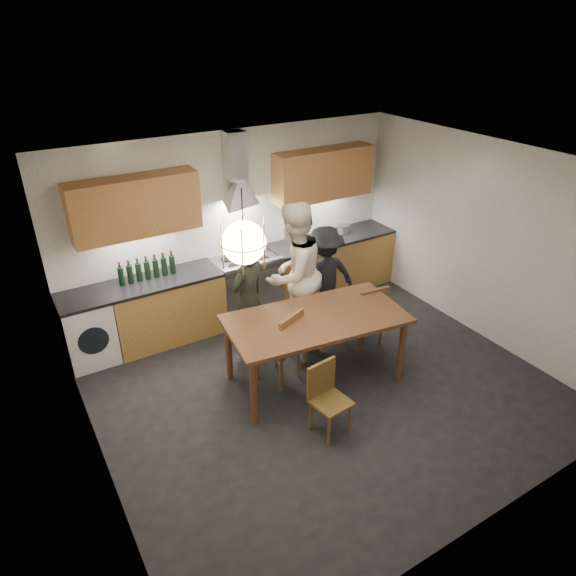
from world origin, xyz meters
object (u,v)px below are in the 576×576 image
person_mid (293,274)px  person_right (324,276)px  person_left (248,298)px  chair_front (326,393)px  chair_back_left (284,343)px  stock_pot (343,229)px  wine_bottles (147,268)px  dining_table (316,325)px  mixing_bowl (304,243)px

person_mid → person_right: size_ratio=1.33×
person_mid → person_right: (0.58, 0.14, -0.24)m
person_left → person_mid: person_mid is taller
chair_front → person_left: 1.73m
chair_back_left → person_left: person_left is taller
person_left → chair_front: bearing=67.3°
chair_front → stock_pot: bearing=44.5°
person_mid → wine_bottles: bearing=-49.8°
dining_table → mixing_bowl: 1.98m
wine_bottles → person_left: bearing=-43.3°
chair_front → person_left: (-0.02, 1.70, 0.31)m
chair_front → person_mid: size_ratio=0.42×
chair_front → stock_pot: (2.10, 2.57, 0.51)m
chair_front → mixing_bowl: 2.85m
chair_front → stock_pot: size_ratio=4.40×
chair_back_left → person_right: size_ratio=0.66×
chair_front → wine_bottles: (-0.98, 2.60, 0.60)m
mixing_bowl → dining_table: bearing=-118.5°
person_mid → wine_bottles: 1.86m
stock_pot → wine_bottles: wine_bottles is taller
chair_back_left → person_right: bearing=-164.9°
person_right → wine_bottles: size_ratio=1.94×
stock_pot → person_right: bearing=-139.0°
mixing_bowl → person_mid: bearing=-129.6°
person_left → chair_back_left: bearing=70.4°
chair_front → wine_bottles: wine_bottles is taller
chair_back_left → person_left: 0.83m
mixing_bowl → stock_pot: bearing=6.0°
person_mid → person_right: bearing=174.2°
chair_front → person_left: size_ratio=0.52×
person_left → person_right: person_left is taller
person_right → mixing_bowl: bearing=-91.8°
wine_bottles → person_right: bearing=-20.3°
person_left → person_right: (1.22, 0.10, -0.05)m
dining_table → chair_front: dining_table is taller
chair_back_left → person_right: (1.17, 0.89, 0.17)m
person_left → mixing_bowl: 1.56m
chair_front → wine_bottles: size_ratio=1.07×
person_mid → dining_table: bearing=55.1°
chair_back_left → mixing_bowl: (1.28, 1.59, 0.39)m
chair_front → person_mid: bearing=63.2°
stock_pot → chair_front: bearing=-129.1°
dining_table → chair_back_left: bearing=163.1°
person_mid → chair_front: bearing=50.3°
person_right → mixing_bowl: 0.73m
person_mid → mixing_bowl: 1.08m
dining_table → person_mid: (0.25, 0.90, 0.19)m
dining_table → mixing_bowl: mixing_bowl is taller
person_mid → stock_pot: 1.74m
dining_table → mixing_bowl: bearing=68.6°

